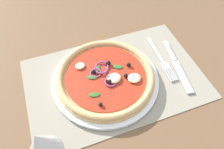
% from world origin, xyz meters
% --- Properties ---
extents(ground_plane, '(1.90, 1.40, 0.02)m').
position_xyz_m(ground_plane, '(0.00, 0.00, -0.01)').
color(ground_plane, brown).
extents(placemat, '(0.49, 0.32, 0.00)m').
position_xyz_m(placemat, '(0.00, 0.00, 0.00)').
color(placemat, gray).
rests_on(placemat, ground_plane).
extents(plate, '(0.30, 0.30, 0.01)m').
position_xyz_m(plate, '(0.03, 0.00, 0.01)').
color(plate, white).
rests_on(plate, placemat).
extents(pizza, '(0.27, 0.27, 0.03)m').
position_xyz_m(pizza, '(0.03, 0.00, 0.03)').
color(pizza, tan).
rests_on(pizza, plate).
extents(fork, '(0.02, 0.18, 0.00)m').
position_xyz_m(fork, '(-0.16, -0.01, 0.01)').
color(fork, silver).
rests_on(fork, placemat).
extents(knife, '(0.05, 0.20, 0.01)m').
position_xyz_m(knife, '(-0.19, 0.02, 0.01)').
color(knife, silver).
rests_on(knife, placemat).
extents(wine_glass, '(0.07, 0.07, 0.15)m').
position_xyz_m(wine_glass, '(0.21, 0.17, 0.10)').
color(wine_glass, silver).
rests_on(wine_glass, ground_plane).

